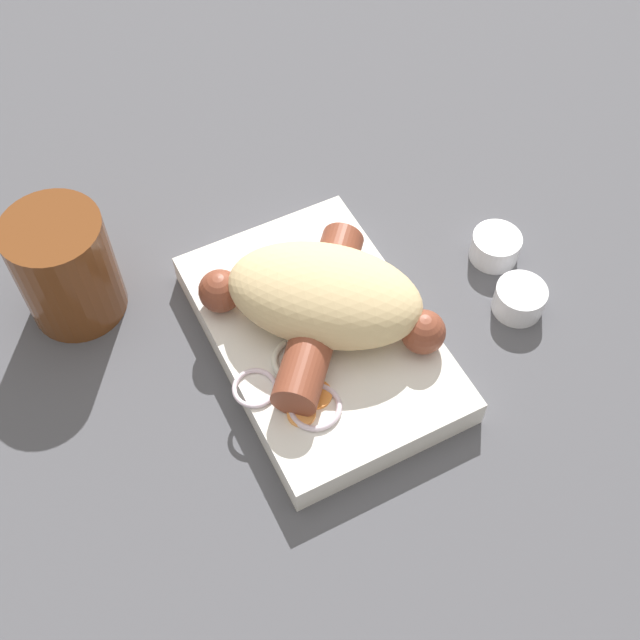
{
  "coord_description": "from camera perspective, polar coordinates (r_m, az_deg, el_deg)",
  "views": [
    {
      "loc": [
        0.32,
        -0.16,
        0.55
      ],
      "look_at": [
        0.0,
        0.0,
        0.04
      ],
      "focal_mm": 45.0,
      "sensor_mm": 36.0,
      "label": 1
    }
  ],
  "objects": [
    {
      "name": "condiment_cup_far",
      "position": [
        0.72,
        12.34,
        5.03
      ],
      "size": [
        0.04,
        0.04,
        0.03
      ],
      "color": "white",
      "rests_on": "ground_plane"
    },
    {
      "name": "pickled_veggies",
      "position": [
        0.6,
        -1.68,
        -4.63
      ],
      "size": [
        0.08,
        0.08,
        0.01
      ],
      "color": "#F99E4C",
      "rests_on": "food_tray"
    },
    {
      "name": "condiment_cup_near",
      "position": [
        0.69,
        13.97,
        1.39
      ],
      "size": [
        0.04,
        0.04,
        0.03
      ],
      "color": "white",
      "rests_on": "ground_plane"
    },
    {
      "name": "bread_roll",
      "position": [
        0.61,
        0.33,
        1.82
      ],
      "size": [
        0.17,
        0.17,
        0.06
      ],
      "color": "#DBBC84",
      "rests_on": "food_tray"
    },
    {
      "name": "ground_plane",
      "position": [
        0.66,
        0.0,
        -1.88
      ],
      "size": [
        3.0,
        3.0,
        0.0
      ],
      "primitive_type": "plane",
      "color": "#4C4C51"
    },
    {
      "name": "food_tray",
      "position": [
        0.64,
        0.0,
        -1.21
      ],
      "size": [
        0.24,
        0.16,
        0.03
      ],
      "color": "silver",
      "rests_on": "ground_plane"
    },
    {
      "name": "drink_glass",
      "position": [
        0.67,
        -17.63,
        3.54
      ],
      "size": [
        0.08,
        0.08,
        0.1
      ],
      "color": "brown",
      "rests_on": "ground_plane"
    },
    {
      "name": "sausage",
      "position": [
        0.62,
        -0.01,
        0.64
      ],
      "size": [
        0.15,
        0.16,
        0.03
      ],
      "color": "brown",
      "rests_on": "food_tray"
    }
  ]
}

